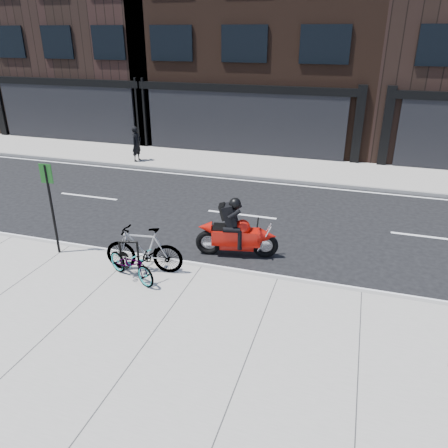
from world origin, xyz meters
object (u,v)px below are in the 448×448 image
(bike_rack, at_px, (129,253))
(sign_post, at_px, (51,201))
(pedestrian, at_px, (137,144))
(bicycle_front, at_px, (131,263))
(motorcycle, at_px, (240,233))
(bicycle_rear, at_px, (144,249))

(bike_rack, xyz_separation_m, sign_post, (-2.38, 0.32, 1.01))
(pedestrian, height_order, sign_post, sign_post)
(bike_rack, height_order, bicycle_front, bicycle_front)
(motorcycle, height_order, pedestrian, pedestrian)
(sign_post, bearing_deg, bike_rack, -12.86)
(bicycle_front, relative_size, bicycle_rear, 0.82)
(bike_rack, xyz_separation_m, pedestrian, (-4.69, 9.34, 0.31))
(bicycle_front, relative_size, pedestrian, 1.01)
(bicycle_rear, distance_m, motorcycle, 2.67)
(bicycle_front, xyz_separation_m, sign_post, (-2.61, 0.66, 1.07))
(bicycle_front, bearing_deg, bike_rack, 57.62)
(bicycle_rear, height_order, motorcycle, motorcycle)
(motorcycle, bearing_deg, sign_post, -172.68)
(bike_rack, distance_m, bicycle_front, 0.42)
(motorcycle, xyz_separation_m, pedestrian, (-7.07, 7.49, 0.25))
(bicycle_front, height_order, sign_post, sign_post)
(motorcycle, relative_size, sign_post, 0.91)
(motorcycle, distance_m, sign_post, 5.08)
(bike_rack, relative_size, pedestrian, 0.52)
(bicycle_front, height_order, motorcycle, motorcycle)
(bicycle_front, xyz_separation_m, pedestrian, (-4.92, 9.69, 0.38))
(bicycle_rear, height_order, pedestrian, pedestrian)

